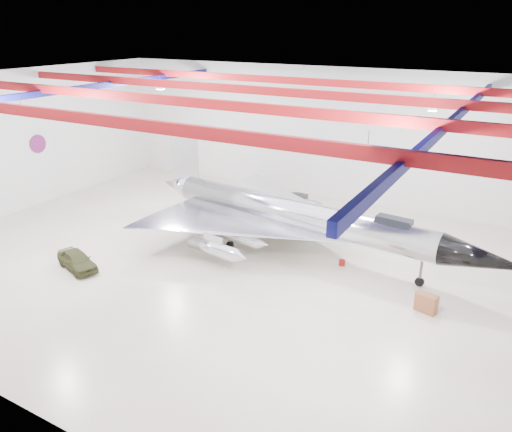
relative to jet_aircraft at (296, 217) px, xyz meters
The scene contains 16 objects.
floor 5.09m from the jet_aircraft, 126.02° to the right, with size 40.00×40.00×0.00m, color #C3B29B.
wall_back 12.07m from the jet_aircraft, 103.21° to the left, with size 40.00×40.00×0.00m, color silver.
wall_left 23.17m from the jet_aircraft, behind, with size 30.00×30.00×0.00m, color silver.
ceiling 9.77m from the jet_aircraft, 126.02° to the right, with size 40.00×40.00×0.00m, color #0A0F38.
ceiling_structure 9.18m from the jet_aircraft, 126.02° to the right, with size 39.50×29.50×1.08m.
wall_roundel 22.82m from the jet_aircraft, behind, with size 1.50×1.50×0.10m, color #B21414.
jet_aircraft is the anchor object (origin of this frame).
jeep 14.02m from the jet_aircraft, 138.85° to the right, with size 1.39×3.46×1.18m, color #3A3D1E.
desk 10.12m from the jet_aircraft, 20.77° to the right, with size 1.11×0.56×1.02m, color brown.
crate_ply 9.43m from the jet_aircraft, behind, with size 0.58×0.46×0.40m, color olive.
toolbox_red 8.32m from the jet_aircraft, 156.73° to the left, with size 0.40×0.32×0.28m, color maroon.
parts_bin 3.38m from the jet_aircraft, 99.85° to the left, with size 0.60×0.48×0.42m, color olive.
crate_small 9.56m from the jet_aircraft, 152.84° to the left, with size 0.38×0.30×0.26m, color #59595B.
tool_chest 4.21m from the jet_aircraft, ahead, with size 0.39×0.39×0.35m, color maroon.
oil_barrel 5.51m from the jet_aircraft, 169.43° to the left, with size 0.51×0.41×0.36m, color olive.
spares_box 5.68m from the jet_aircraft, 92.53° to the left, with size 0.39×0.39×0.35m, color #59595B.
Camera 1 is at (15.44, -24.05, 14.21)m, focal length 35.00 mm.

